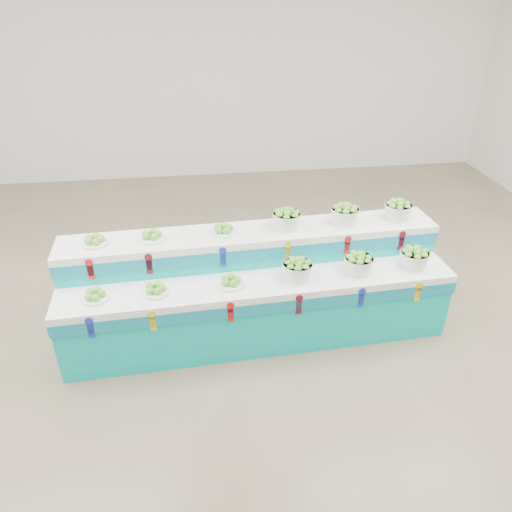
# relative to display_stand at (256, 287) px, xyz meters

# --- Properties ---
(ground) EXTENTS (10.00, 10.00, 0.00)m
(ground) POSITION_rel_display_stand_xyz_m (-0.18, -0.38, -0.51)
(ground) COLOR brown
(ground) RESTS_ON ground
(back_wall) EXTENTS (10.00, 0.00, 10.00)m
(back_wall) POSITION_rel_display_stand_xyz_m (-0.18, 4.62, 1.49)
(back_wall) COLOR silver
(back_wall) RESTS_ON ground
(display_stand) EXTENTS (3.78, 1.14, 1.02)m
(display_stand) POSITION_rel_display_stand_xyz_m (0.00, 0.00, 0.00)
(display_stand) COLOR #08BBB6
(display_stand) RESTS_ON ground
(plate_lower_left) EXTENTS (0.26, 0.26, 0.10)m
(plate_lower_left) POSITION_rel_display_stand_xyz_m (-1.47, -0.30, 0.26)
(plate_lower_left) COLOR white
(plate_lower_left) RESTS_ON display_stand
(plate_lower_mid) EXTENTS (0.26, 0.26, 0.10)m
(plate_lower_mid) POSITION_rel_display_stand_xyz_m (-0.95, -0.28, 0.26)
(plate_lower_mid) COLOR white
(plate_lower_mid) RESTS_ON display_stand
(plate_lower_right) EXTENTS (0.26, 0.26, 0.10)m
(plate_lower_right) POSITION_rel_display_stand_xyz_m (-0.27, -0.24, 0.26)
(plate_lower_right) COLOR white
(plate_lower_right) RESTS_ON display_stand
(basket_lower_left) EXTENTS (0.29, 0.29, 0.21)m
(basket_lower_left) POSITION_rel_display_stand_xyz_m (0.36, -0.21, 0.31)
(basket_lower_left) COLOR silver
(basket_lower_left) RESTS_ON display_stand
(basket_lower_mid) EXTENTS (0.29, 0.29, 0.21)m
(basket_lower_mid) POSITION_rel_display_stand_xyz_m (0.96, -0.19, 0.31)
(basket_lower_mid) COLOR silver
(basket_lower_mid) RESTS_ON display_stand
(basket_lower_right) EXTENTS (0.29, 0.29, 0.21)m
(basket_lower_right) POSITION_rel_display_stand_xyz_m (1.52, -0.16, 0.31)
(basket_lower_right) COLOR silver
(basket_lower_right) RESTS_ON display_stand
(plate_upper_left) EXTENTS (0.26, 0.26, 0.10)m
(plate_upper_left) POSITION_rel_display_stand_xyz_m (-1.49, 0.16, 0.56)
(plate_upper_left) COLOR white
(plate_upper_left) RESTS_ON display_stand
(plate_upper_mid) EXTENTS (0.26, 0.26, 0.10)m
(plate_upper_mid) POSITION_rel_display_stand_xyz_m (-0.97, 0.19, 0.56)
(plate_upper_mid) COLOR white
(plate_upper_mid) RESTS_ON display_stand
(plate_upper_right) EXTENTS (0.26, 0.26, 0.10)m
(plate_upper_right) POSITION_rel_display_stand_xyz_m (-0.29, 0.22, 0.56)
(plate_upper_right) COLOR white
(plate_upper_right) RESTS_ON display_stand
(basket_upper_left) EXTENTS (0.29, 0.29, 0.21)m
(basket_upper_left) POSITION_rel_display_stand_xyz_m (0.34, 0.25, 0.61)
(basket_upper_left) COLOR silver
(basket_upper_left) RESTS_ON display_stand
(basket_upper_mid) EXTENTS (0.29, 0.29, 0.21)m
(basket_upper_mid) POSITION_rel_display_stand_xyz_m (0.93, 0.28, 0.61)
(basket_upper_mid) COLOR silver
(basket_upper_mid) RESTS_ON display_stand
(basket_upper_right) EXTENTS (0.29, 0.29, 0.21)m
(basket_upper_right) POSITION_rel_display_stand_xyz_m (1.50, 0.30, 0.61)
(basket_upper_right) COLOR silver
(basket_upper_right) RESTS_ON display_stand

